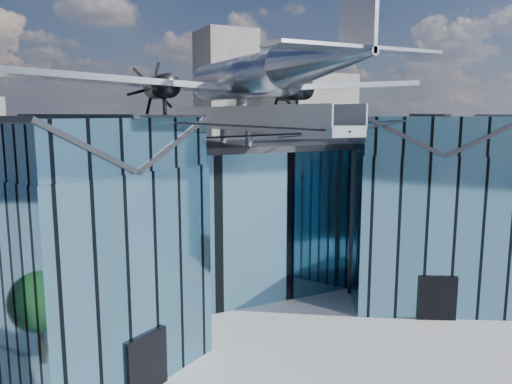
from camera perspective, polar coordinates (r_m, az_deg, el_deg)
name	(u,v)px	position (r m, az deg, el deg)	size (l,w,h in m)	color
ground_plane	(271,318)	(30.20, 1.75, -14.17)	(120.00, 120.00, 0.00)	gray
museum	(231,208)	(33.60, -2.91, -1.88)	(32.88, 24.50, 17.60)	teal
bg_towers	(117,126)	(76.36, -15.59, 7.29)	(77.00, 24.50, 26.00)	gray
tree_side_e	(494,191)	(57.34, 25.59, 0.12)	(4.78, 4.78, 5.75)	black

